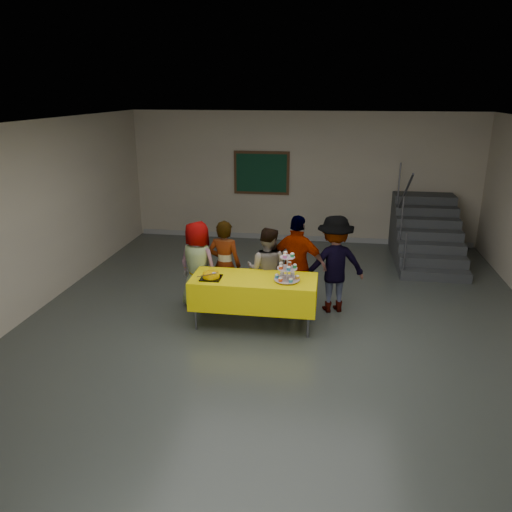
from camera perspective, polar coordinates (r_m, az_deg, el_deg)
The scene contains 11 objects.
room_shell at distance 6.73m, azimuth 2.79°, elevation 7.21°, with size 10.00×10.04×3.02m.
bake_table at distance 7.54m, azimuth -0.23°, elevation -4.04°, with size 1.88×0.78×0.77m.
cupcake_stand at distance 7.30m, azimuth 3.57°, elevation -1.64°, with size 0.38×0.38×0.44m.
bear_cake at distance 7.45m, azimuth -5.16°, elevation -2.15°, with size 0.32×0.36×0.12m.
schoolchild_a at distance 8.16m, azimuth -6.65°, elevation -1.07°, with size 0.71×0.46×1.46m, color slate.
schoolchild_b at distance 8.08m, azimuth -3.61°, elevation -1.05°, with size 0.54×0.36×1.49m, color slate.
schoolchild_c at distance 7.99m, azimuth 1.28°, elevation -1.60°, with size 0.68×0.53×1.40m, color slate.
schoolchild_d at distance 7.93m, azimuth 4.76°, elevation -1.03°, with size 0.94×0.39×1.61m, color slate.
schoolchild_e at distance 8.07m, azimuth 8.93°, elevation -0.93°, with size 1.02×0.59×1.59m, color slate.
staircase at distance 11.26m, azimuth 18.74°, elevation 2.27°, with size 1.30×2.40×2.04m.
noticeboard at distance 11.77m, azimuth 0.63°, elevation 9.47°, with size 1.30×0.05×1.00m.
Camera 1 is at (0.68, -6.55, 3.44)m, focal length 35.00 mm.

